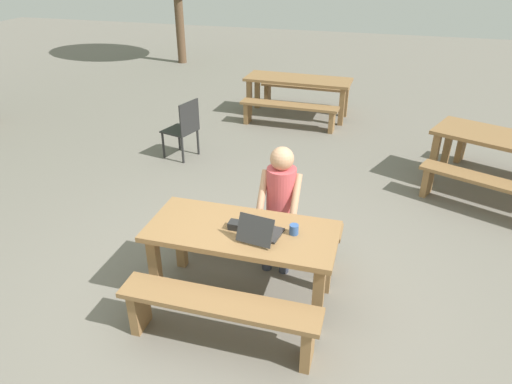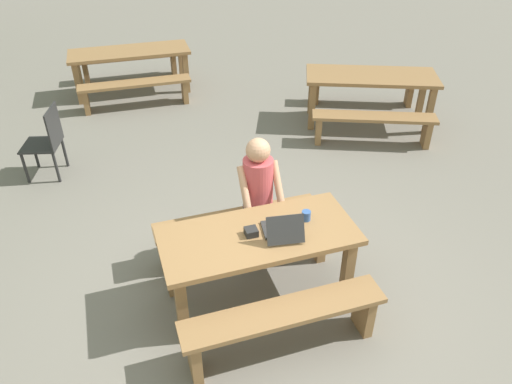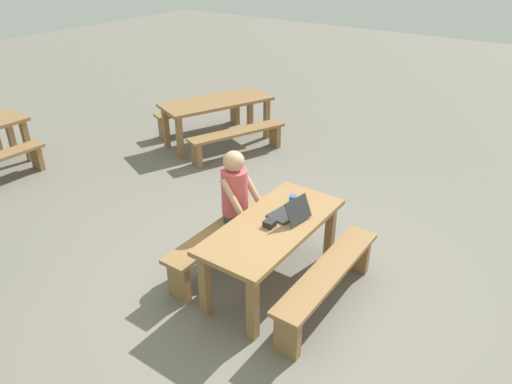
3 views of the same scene
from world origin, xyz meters
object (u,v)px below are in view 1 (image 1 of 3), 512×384
at_px(picnic_table_mid, 298,84).
at_px(picnic_table_rear, 511,147).
at_px(person_seated, 280,199).
at_px(picnic_table_front, 242,241).
at_px(plastic_chair, 184,128).
at_px(laptop, 260,231).
at_px(small_pouch, 235,225).
at_px(coffee_mug, 294,229).

xyz_separation_m(picnic_table_mid, picnic_table_rear, (3.25, -2.30, 0.03)).
xyz_separation_m(person_seated, picnic_table_mid, (-0.73, 4.64, -0.15)).
distance_m(picnic_table_front, picnic_table_rear, 4.00).
bearing_deg(picnic_table_mid, plastic_chair, -116.16).
bearing_deg(plastic_chair, picnic_table_rear, 106.53).
bearing_deg(plastic_chair, picnic_table_mid, 167.12).
distance_m(picnic_table_front, laptop, 0.27).
bearing_deg(plastic_chair, small_pouch, 46.98).
bearing_deg(picnic_table_rear, small_pouch, -110.85).
bearing_deg(coffee_mug, small_pouch, -175.05).
relative_size(plastic_chair, picnic_table_rear, 0.45).
xyz_separation_m(small_pouch, coffee_mug, (0.52, 0.05, 0.01)).
distance_m(picnic_table_front, person_seated, 0.65).
bearing_deg(picnic_table_mid, picnic_table_front, -82.17).
distance_m(laptop, picnic_table_rear, 3.94).
height_order(small_pouch, picnic_table_mid, small_pouch).
bearing_deg(person_seated, picnic_table_front, -109.00).
relative_size(plastic_chair, picnic_table_mid, 0.46).
distance_m(picnic_table_front, plastic_chair, 3.38).
distance_m(laptop, picnic_table_mid, 5.37).
distance_m(coffee_mug, person_seated, 0.60).
distance_m(plastic_chair, picnic_table_rear, 4.53).
height_order(picnic_table_front, coffee_mug, coffee_mug).
distance_m(person_seated, plastic_chair, 3.03).
bearing_deg(picnic_table_front, small_pouch, 175.94).
distance_m(laptop, plastic_chair, 3.56).
relative_size(picnic_table_mid, picnic_table_rear, 0.97).
height_order(laptop, person_seated, person_seated).
xyz_separation_m(small_pouch, picnic_table_mid, (-0.46, 5.23, -0.16)).
height_order(person_seated, picnic_table_mid, person_seated).
height_order(picnic_table_front, person_seated, person_seated).
bearing_deg(picnic_table_mid, small_pouch, -82.88).
height_order(small_pouch, picnic_table_rear, small_pouch).
relative_size(laptop, picnic_table_mid, 0.20).
relative_size(coffee_mug, picnic_table_mid, 0.05).
height_order(picnic_table_mid, picnic_table_rear, picnic_table_rear).
bearing_deg(picnic_table_mid, coffee_mug, -77.19).
xyz_separation_m(person_seated, plastic_chair, (-2.02, 2.24, -0.28)).
height_order(coffee_mug, plastic_chair, plastic_chair).
height_order(plastic_chair, picnic_table_mid, plastic_chair).
relative_size(coffee_mug, picnic_table_rear, 0.04).
bearing_deg(plastic_chair, coffee_mug, 54.45).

